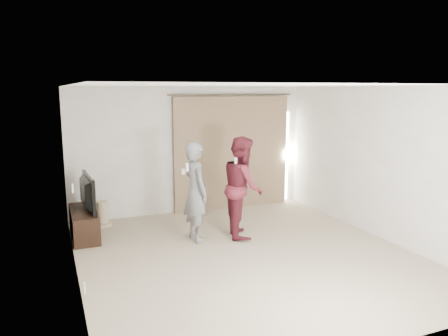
{
  "coord_description": "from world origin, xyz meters",
  "views": [
    {
      "loc": [
        -2.77,
        -5.84,
        2.55
      ],
      "look_at": [
        0.11,
        1.2,
        1.17
      ],
      "focal_mm": 35.0,
      "sensor_mm": 36.0,
      "label": 1
    }
  ],
  "objects_px": {
    "tv_console": "(84,224)",
    "person_woman": "(243,187)",
    "tv": "(82,193)",
    "person_man": "(196,192)"
  },
  "relations": [
    {
      "from": "tv",
      "to": "person_man",
      "type": "height_order",
      "value": "person_man"
    },
    {
      "from": "person_man",
      "to": "tv_console",
      "type": "bearing_deg",
      "value": 153.15
    },
    {
      "from": "tv_console",
      "to": "tv",
      "type": "distance_m",
      "value": 0.55
    },
    {
      "from": "tv_console",
      "to": "person_woman",
      "type": "height_order",
      "value": "person_woman"
    },
    {
      "from": "person_woman",
      "to": "person_man",
      "type": "bearing_deg",
      "value": 175.12
    },
    {
      "from": "tv",
      "to": "person_woman",
      "type": "height_order",
      "value": "person_woman"
    },
    {
      "from": "tv_console",
      "to": "person_woman",
      "type": "bearing_deg",
      "value": -20.35
    },
    {
      "from": "tv",
      "to": "tv_console",
      "type": "bearing_deg",
      "value": -0.0
    },
    {
      "from": "tv",
      "to": "person_man",
      "type": "xyz_separation_m",
      "value": [
        1.77,
        -0.89,
        0.06
      ]
    },
    {
      "from": "tv_console",
      "to": "person_man",
      "type": "relative_size",
      "value": 0.73
    }
  ]
}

